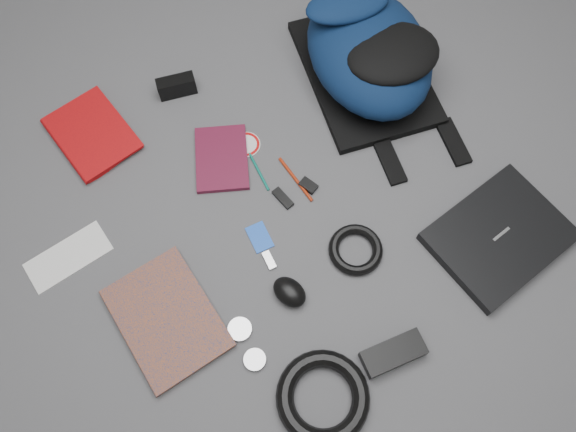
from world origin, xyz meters
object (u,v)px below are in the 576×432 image
backpack (369,51)px  comic_book (127,343)px  laptop (499,236)px  mouse (289,292)px  textbook_red (63,152)px  compact_camera (177,86)px  power_brick (393,353)px  dvd_case (222,158)px

backpack → comic_book: (-0.87, -0.38, -0.09)m
laptop → comic_book: (-0.90, 0.20, -0.00)m
laptop → mouse: size_ratio=3.65×
textbook_red → compact_camera: (0.35, 0.03, 0.02)m
power_brick → dvd_case: bearing=106.3°
textbook_red → power_brick: size_ratio=1.66×
laptop → compact_camera: compact_camera is taller
backpack → compact_camera: backpack is taller
comic_book → dvd_case: comic_book is taller
backpack → laptop: backpack is taller
comic_book → compact_camera: compact_camera is taller
backpack → comic_book: 0.96m
laptop → dvd_case: bearing=124.8°
backpack → mouse: backpack is taller
power_brick → comic_book: bearing=155.0°
dvd_case → mouse: 0.41m
backpack → laptop: size_ratio=1.54×
textbook_red → dvd_case: bearing=-40.5°
dvd_case → compact_camera: (-0.01, 0.25, 0.02)m
dvd_case → power_brick: (0.12, -0.64, 0.01)m
laptop → power_brick: 0.40m
backpack → dvd_case: size_ratio=2.57×
comic_book → dvd_case: bearing=34.5°
laptop → mouse: bearing=158.1°
compact_camera → power_brick: compact_camera is taller
textbook_red → power_brick: (0.47, -0.86, 0.00)m
laptop → textbook_red: size_ratio=1.32×
textbook_red → comic_book: size_ratio=0.84×
textbook_red → comic_book: bearing=-104.1°
laptop → dvd_case: (-0.50, 0.53, -0.01)m
backpack → comic_book: size_ratio=1.71×
backpack → dvd_case: bearing=-162.8°
backpack → textbook_red: size_ratio=2.03×
laptop → textbook_red: bearing=130.6°
mouse → compact_camera: bearing=69.4°
compact_camera → backpack: bearing=-9.8°
laptop → mouse: (-0.52, 0.12, 0.01)m
comic_book → compact_camera: (0.39, 0.58, 0.02)m
textbook_red → dvd_case: size_ratio=1.27×
compact_camera → power_brick: bearing=-69.3°
compact_camera → dvd_case: bearing=-74.8°
backpack → laptop: (0.03, -0.58, -0.09)m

